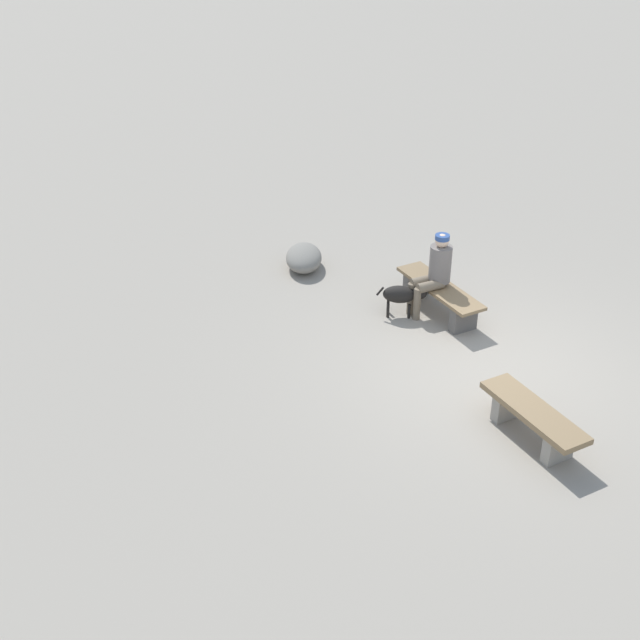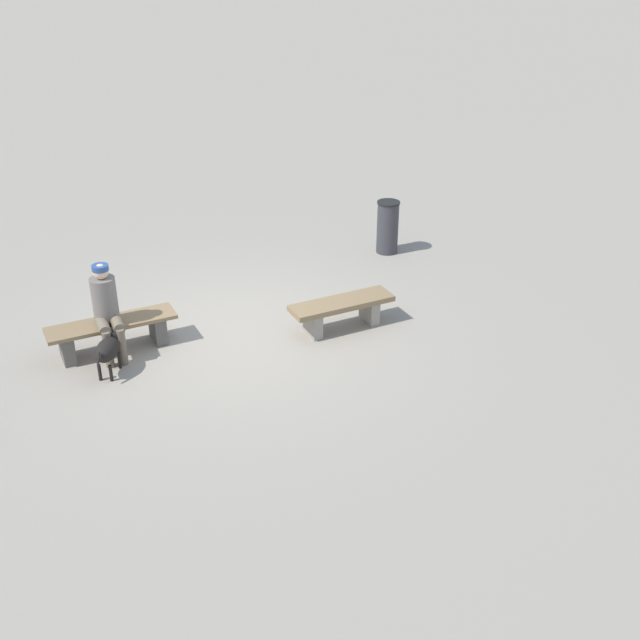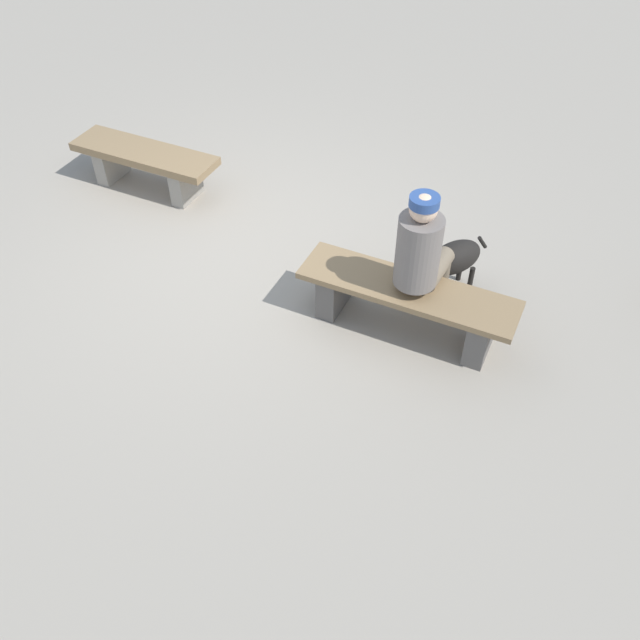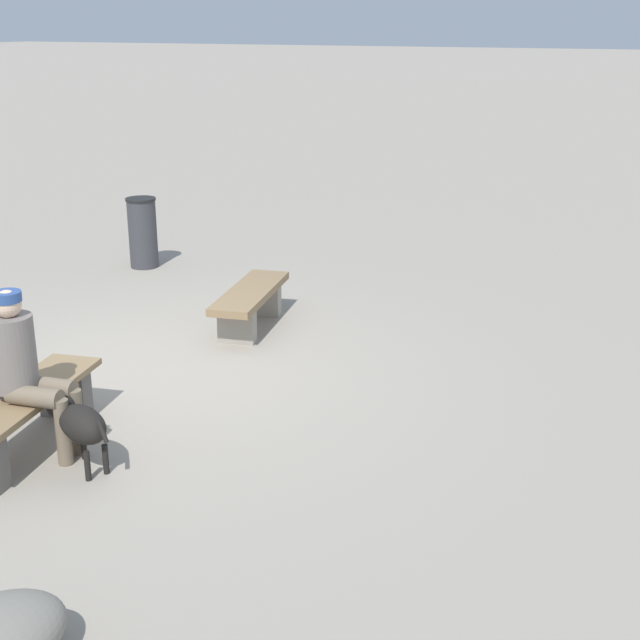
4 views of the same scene
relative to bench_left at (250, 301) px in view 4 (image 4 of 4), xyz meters
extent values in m
cube|color=#9E9384|center=(1.50, -0.16, -0.33)|extent=(210.00, 210.00, 0.06)
cube|color=gray|center=(-0.44, -0.11, -0.12)|extent=(0.22, 0.40, 0.35)
cube|color=gray|center=(0.44, 0.11, -0.12)|extent=(0.22, 0.40, 0.35)
cube|color=#8C704C|center=(0.00, 0.00, 0.09)|extent=(1.57, 0.77, 0.08)
cube|color=#605B56|center=(2.56, -0.22, -0.11)|extent=(0.25, 0.43, 0.39)
cube|color=#8C704C|center=(3.16, -0.07, 0.11)|extent=(1.77, 0.84, 0.05)
cylinder|color=slate|center=(3.20, -0.06, 0.50)|extent=(0.33, 0.33, 0.57)
sphere|color=beige|center=(3.20, -0.06, 0.87)|extent=(0.20, 0.20, 0.20)
cylinder|color=#2D4C8C|center=(3.20, -0.06, 0.93)|extent=(0.21, 0.21, 0.07)
cylinder|color=#756651|center=(3.25, 0.16, 0.21)|extent=(0.22, 0.44, 0.15)
cylinder|color=#756651|center=(3.21, 0.36, -0.04)|extent=(0.11, 0.11, 0.51)
cylinder|color=#756651|center=(3.07, 0.13, 0.21)|extent=(0.22, 0.44, 0.15)
cylinder|color=#756651|center=(3.03, 0.33, -0.04)|extent=(0.11, 0.11, 0.51)
ellipsoid|color=black|center=(3.21, 0.55, 0.06)|extent=(0.41, 0.55, 0.26)
sphere|color=black|center=(3.11, 0.27, 0.11)|extent=(0.22, 0.22, 0.22)
cylinder|color=black|center=(3.22, 0.38, -0.19)|extent=(0.04, 0.04, 0.23)
cylinder|color=black|center=(3.09, 0.43, -0.19)|extent=(0.04, 0.04, 0.23)
cylinder|color=black|center=(3.33, 0.68, -0.19)|extent=(0.04, 0.04, 0.23)
cylinder|color=black|center=(3.19, 0.73, -0.19)|extent=(0.04, 0.04, 0.23)
cylinder|color=black|center=(3.30, 0.82, 0.10)|extent=(0.07, 0.12, 0.15)
cylinder|color=#38383D|center=(-1.47, -2.54, 0.15)|extent=(0.37, 0.37, 0.89)
cylinder|color=black|center=(-1.47, -2.54, 0.61)|extent=(0.39, 0.39, 0.03)
camera|label=1|loc=(-6.93, 4.41, 5.90)|focal=46.08mm
camera|label=2|loc=(2.47, 9.41, 4.94)|focal=43.33mm
camera|label=3|loc=(5.08, -3.52, 3.55)|focal=38.06mm
camera|label=4|loc=(7.51, 4.67, 2.79)|focal=49.33mm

